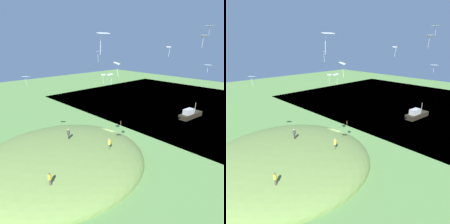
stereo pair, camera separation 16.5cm
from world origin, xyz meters
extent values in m
plane|color=#619046|center=(0.00, 0.00, 0.00)|extent=(160.00, 160.00, 0.00)
cube|color=navy|center=(-33.91, 0.00, -0.20)|extent=(56.09, 80.00, 0.40)
ellipsoid|color=olive|center=(11.03, 0.51, 0.00)|extent=(26.07, 24.87, 6.27)
cube|color=#2D271A|center=(-22.17, 4.81, 0.56)|extent=(7.31, 2.73, 1.12)
cube|color=#B2B2AC|center=(-21.10, 4.71, 1.74)|extent=(2.93, 1.72, 1.25)
cylinder|color=gray|center=(-23.95, 4.96, 2.28)|extent=(0.14, 0.14, 2.32)
cube|color=#332E29|center=(9.49, 0.29, 3.50)|extent=(0.16, 0.26, 0.78)
cylinder|color=#3D3E45|center=(9.49, 0.29, 4.20)|extent=(0.50, 0.50, 0.62)
sphere|color=tan|center=(9.49, 0.29, 4.63)|extent=(0.23, 0.23, 0.23)
cube|color=brown|center=(16.44, 7.47, 2.64)|extent=(0.22, 0.21, 0.78)
cylinder|color=gold|center=(16.44, 7.47, 3.34)|extent=(0.52, 0.52, 0.62)
sphere|color=brown|center=(16.44, 7.47, 3.76)|extent=(0.23, 0.23, 0.23)
cube|color=#525442|center=(6.39, 6.28, 2.94)|extent=(0.26, 0.28, 0.80)
cylinder|color=gold|center=(6.39, 6.28, 3.66)|extent=(0.64, 0.64, 0.63)
sphere|color=tan|center=(6.39, 6.28, 4.09)|extent=(0.24, 0.24, 0.24)
cube|color=white|center=(14.11, 14.08, 17.94)|extent=(1.00, 0.85, 0.11)
cylinder|color=white|center=(14.17, 13.84, 17.07)|extent=(0.11, 0.19, 1.30)
cube|color=white|center=(-11.97, 10.73, 20.05)|extent=(0.88, 1.20, 0.06)
cylinder|color=white|center=(-12.16, 10.70, 19.14)|extent=(0.21, 0.06, 1.23)
cube|color=white|center=(0.05, -3.27, 15.99)|extent=(1.04, 0.97, 0.16)
cylinder|color=white|center=(0.19, -3.38, 14.92)|extent=(0.09, 0.23, 1.71)
cube|color=silver|center=(-5.78, 7.25, 16.76)|extent=(0.85, 0.82, 0.13)
cylinder|color=silver|center=(-5.75, 7.45, 15.92)|extent=(0.14, 0.14, 1.32)
cube|color=white|center=(-7.07, 13.37, 14.27)|extent=(0.79, 1.02, 0.04)
cylinder|color=white|center=(-7.13, 13.34, 13.59)|extent=(0.16, 0.10, 0.89)
cube|color=white|center=(8.94, 10.31, 15.27)|extent=(1.11, 1.03, 0.25)
cylinder|color=white|center=(8.71, 10.17, 14.41)|extent=(0.13, 0.16, 1.26)
cube|color=white|center=(-6.51, 12.35, 18.34)|extent=(0.94, 1.04, 0.14)
cylinder|color=white|center=(-6.66, 12.27, 17.38)|extent=(0.08, 0.09, 1.49)
cube|color=silver|center=(12.65, -5.27, 12.55)|extent=(1.24, 1.36, 0.14)
cylinder|color=silver|center=(12.79, -5.31, 11.64)|extent=(0.18, 0.13, 1.26)
cube|color=silver|center=(0.37, -1.75, 11.99)|extent=(0.85, 0.93, 0.14)
cylinder|color=silver|center=(0.54, -1.59, 11.07)|extent=(0.12, 0.11, 1.47)
cube|color=white|center=(5.93, 5.95, 13.36)|extent=(1.09, 1.19, 0.19)
cylinder|color=white|center=(5.70, 6.00, 12.51)|extent=(0.04, 0.17, 1.21)
cylinder|color=brown|center=(-5.92, -3.33, 0.52)|extent=(0.14, 0.14, 1.04)
camera|label=1|loc=(24.50, 25.99, 17.18)|focal=32.77mm
camera|label=2|loc=(24.38, 26.10, 17.18)|focal=32.77mm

